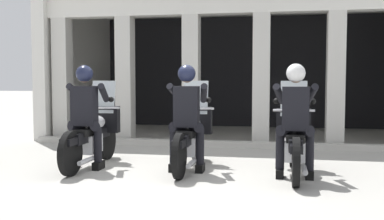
{
  "coord_description": "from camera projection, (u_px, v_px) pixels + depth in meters",
  "views": [
    {
      "loc": [
        1.34,
        -6.67,
        1.37
      ],
      "look_at": [
        0.0,
        0.37,
        0.89
      ],
      "focal_mm": 43.02,
      "sensor_mm": 36.0,
      "label": 1
    }
  ],
  "objects": [
    {
      "name": "motorcycle_left",
      "position": [
        93.0,
        134.0,
        7.29
      ],
      "size": [
        0.62,
        2.04,
        1.35
      ],
      "rotation": [
        0.0,
        0.0,
        0.18
      ],
      "color": "black",
      "rests_on": "ground"
    },
    {
      "name": "motorcycle_center",
      "position": [
        191.0,
        136.0,
        7.09
      ],
      "size": [
        0.62,
        2.04,
        1.35
      ],
      "rotation": [
        0.0,
        0.0,
        0.21
      ],
      "color": "black",
      "rests_on": "ground"
    },
    {
      "name": "police_officer_center",
      "position": [
        187.0,
        109.0,
        6.78
      ],
      "size": [
        0.63,
        0.61,
        1.58
      ],
      "rotation": [
        0.0,
        0.0,
        0.21
      ],
      "color": "black",
      "rests_on": "ground"
    },
    {
      "name": "ground_plane",
      "position": [
        215.0,
        144.0,
        9.82
      ],
      "size": [
        80.0,
        80.0,
        0.0
      ],
      "primitive_type": "plane",
      "color": "#A8A59E"
    },
    {
      "name": "police_officer_right",
      "position": [
        295.0,
        111.0,
        6.32
      ],
      "size": [
        0.63,
        0.61,
        1.58
      ],
      "rotation": [
        0.0,
        0.0,
        0.08
      ],
      "color": "black",
      "rests_on": "ground"
    },
    {
      "name": "station_building",
      "position": [
        235.0,
        53.0,
        11.71
      ],
      "size": [
        8.53,
        4.32,
        3.33
      ],
      "color": "black",
      "rests_on": "ground"
    },
    {
      "name": "kerb_strip",
      "position": [
        223.0,
        144.0,
        9.31
      ],
      "size": [
        8.03,
        0.24,
        0.12
      ],
      "primitive_type": "cube",
      "color": "#B7B5AD",
      "rests_on": "ground"
    },
    {
      "name": "motorcycle_right",
      "position": [
        294.0,
        140.0,
        6.63
      ],
      "size": [
        0.62,
        2.04,
        1.35
      ],
      "rotation": [
        0.0,
        0.0,
        0.08
      ],
      "color": "black",
      "rests_on": "ground"
    },
    {
      "name": "police_officer_left",
      "position": [
        85.0,
        108.0,
        6.98
      ],
      "size": [
        0.63,
        0.61,
        1.58
      ],
      "rotation": [
        0.0,
        0.0,
        0.18
      ],
      "color": "black",
      "rests_on": "ground"
    }
  ]
}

